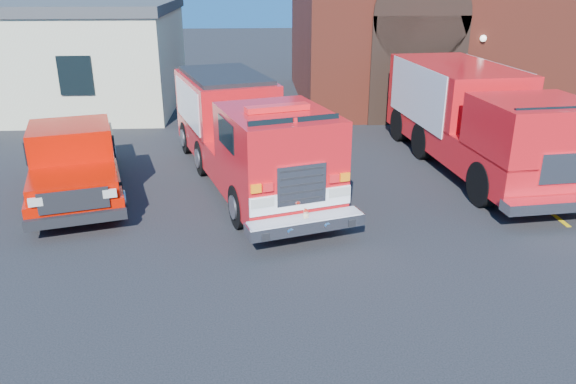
{
  "coord_description": "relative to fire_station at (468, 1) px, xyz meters",
  "views": [
    {
      "loc": [
        -0.67,
        -11.73,
        5.42
      ],
      "look_at": [
        0.0,
        -1.2,
        1.3
      ],
      "focal_mm": 35.0,
      "sensor_mm": 36.0,
      "label": 1
    }
  ],
  "objects": [
    {
      "name": "ground",
      "position": [
        -8.99,
        -13.98,
        -4.25
      ],
      "size": [
        100.0,
        100.0,
        0.0
      ],
      "primitive_type": "plane",
      "color": "black",
      "rests_on": "ground"
    },
    {
      "name": "pickup_truck",
      "position": [
        -14.31,
        -11.6,
        -3.34
      ],
      "size": [
        3.61,
        6.23,
        1.92
      ],
      "color": "black",
      "rests_on": "ground"
    },
    {
      "name": "parking_stripe_far",
      "position": [
        -2.49,
        -6.98,
        -4.25
      ],
      "size": [
        0.12,
        3.0,
        0.01
      ],
      "primitive_type": "cube",
      "color": "gold",
      "rests_on": "ground"
    },
    {
      "name": "secondary_truck",
      "position": [
        -3.18,
        -10.04,
        -2.72
      ],
      "size": [
        3.48,
        8.9,
        2.82
      ],
      "color": "black",
      "rests_on": "ground"
    },
    {
      "name": "side_building",
      "position": [
        -17.99,
        -0.99,
        -2.05
      ],
      "size": [
        10.2,
        8.2,
        4.35
      ],
      "color": "beige",
      "rests_on": "ground"
    },
    {
      "name": "fire_engine",
      "position": [
        -9.88,
        -10.88,
        -2.86
      ],
      "size": [
        4.84,
        9.05,
        2.69
      ],
      "color": "black",
      "rests_on": "ground"
    },
    {
      "name": "parking_stripe_mid",
      "position": [
        -2.49,
        -9.98,
        -4.25
      ],
      "size": [
        0.12,
        3.0,
        0.01
      ],
      "primitive_type": "cube",
      "color": "gold",
      "rests_on": "ground"
    },
    {
      "name": "fire_station",
      "position": [
        0.0,
        0.0,
        0.0
      ],
      "size": [
        15.2,
        10.2,
        8.45
      ],
      "color": "maroon",
      "rests_on": "ground"
    },
    {
      "name": "parking_stripe_near",
      "position": [
        -2.49,
        -12.98,
        -4.25
      ],
      "size": [
        0.12,
        3.0,
        0.01
      ],
      "primitive_type": "cube",
      "color": "gold",
      "rests_on": "ground"
    }
  ]
}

